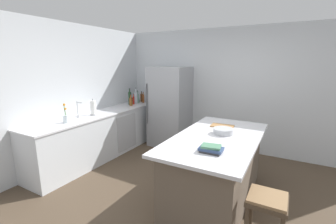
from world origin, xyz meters
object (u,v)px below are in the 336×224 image
paper_towel_roll (93,108)px  cutting_board (222,126)px  flower_vase (66,117)px  soda_bottle (136,97)px  mixing_bowl (223,131)px  bar_stool (266,208)px  hot_sauce_bottle (134,100)px  wine_bottle (130,98)px  refrigerator (170,107)px  gin_bottle (138,98)px  vinegar_bottle (143,98)px  whiskey_bottle (131,101)px  kitchen_island (216,168)px  sink_faucet (78,109)px  syrup_bottle (142,98)px  cookbook_stack (211,149)px

paper_towel_roll → cutting_board: 2.42m
flower_vase → soda_bottle: (-0.06, 2.00, 0.06)m
cutting_board → mixing_bowl: bearing=-72.5°
bar_stool → hot_sauce_bottle: 3.90m
cutting_board → paper_towel_roll: bearing=-171.7°
soda_bottle → wine_bottle: 0.19m
refrigerator → paper_towel_roll: (-0.85, -1.48, 0.15)m
paper_towel_roll → gin_bottle: size_ratio=1.04×
vinegar_bottle → wine_bottle: size_ratio=0.69×
whiskey_bottle → paper_towel_roll: bearing=-92.5°
soda_bottle → wine_bottle: (-0.03, -0.19, 0.01)m
kitchen_island → flower_vase: bearing=-168.7°
refrigerator → sink_faucet: size_ratio=5.97×
syrup_bottle → cookbook_stack: bearing=-41.9°
refrigerator → sink_faucet: bearing=-117.7°
sink_faucet → vinegar_bottle: (0.13, 1.85, -0.05)m
kitchen_island → refrigerator: size_ratio=1.11×
bar_stool → hot_sauce_bottle: hot_sauce_bottle is taller
refrigerator → vinegar_bottle: bearing=174.0°
sink_faucet → vinegar_bottle: bearing=86.1°
soda_bottle → cutting_board: bearing=-22.8°
soda_bottle → cutting_board: (2.42, -1.02, -0.12)m
soda_bottle → syrup_bottle: bearing=97.6°
bar_stool → gin_bottle: size_ratio=2.24×
flower_vase → kitchen_island: bearing=11.3°
gin_bottle → cookbook_stack: 3.40m
sink_faucet → soda_bottle: (0.05, 1.65, -0.01)m
paper_towel_roll → cookbook_stack: 2.67m
refrigerator → mixing_bowl: (1.65, -1.49, 0.07)m
soda_bottle → cookbook_stack: size_ratio=1.44×
kitchen_island → hot_sauce_bottle: size_ratio=7.90×
flower_vase → whiskey_bottle: bearing=89.8°
flower_vase → syrup_bottle: (-0.10, 2.29, 0.01)m
hot_sauce_bottle → bar_stool: bearing=-33.8°
hot_sauce_bottle → cookbook_stack: size_ratio=0.96×
paper_towel_roll → soda_bottle: (-0.02, 1.37, 0.02)m
gin_bottle → mixing_bowl: (2.55, -1.47, -0.06)m
flower_vase → paper_towel_roll: (-0.04, 0.64, 0.04)m
syrup_bottle → mixing_bowl: syrup_bottle is taller
sink_faucet → soda_bottle: bearing=88.2°
cutting_board → soda_bottle: bearing=157.2°
sink_faucet → kitchen_island: bearing=2.9°
refrigerator → syrup_bottle: bearing=169.3°
flower_vase → cutting_board: bearing=22.8°
cutting_board → refrigerator: bearing=143.7°
hot_sauce_bottle → paper_towel_roll: bearing=-89.0°
paper_towel_roll → syrup_bottle: paper_towel_roll is taller
flower_vase → gin_bottle: (-0.08, 2.10, 0.02)m
cookbook_stack → vinegar_bottle: bearing=137.9°
kitchen_island → bar_stool: bearing=-45.2°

